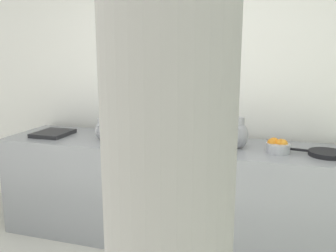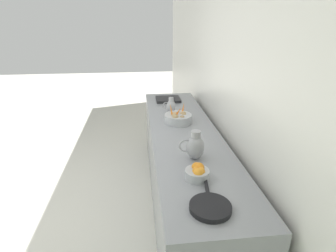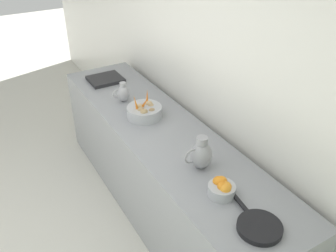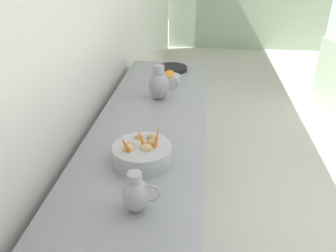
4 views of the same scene
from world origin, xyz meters
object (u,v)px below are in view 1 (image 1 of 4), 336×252
object	(u,v)px
metal_pitcher_short	(101,130)
skillet_on_counter	(326,153)
support_column	(169,126)
orange_bowl	(278,146)
vegetable_colander	(141,135)
metal_pitcher_tall	(239,134)

from	to	relation	value
metal_pitcher_short	skillet_on_counter	size ratio (longest dim) A/B	0.44
support_column	orange_bowl	bearing A→B (deg)	173.38
vegetable_colander	orange_bowl	bearing A→B (deg)	88.87
vegetable_colander	skillet_on_counter	bearing A→B (deg)	89.38
orange_bowl	metal_pitcher_tall	world-z (taller)	metal_pitcher_tall
metal_pitcher_short	support_column	world-z (taller)	support_column
vegetable_colander	metal_pitcher_tall	distance (m)	0.84
orange_bowl	vegetable_colander	bearing A→B (deg)	-91.13
vegetable_colander	support_column	xyz separation A→B (m)	(2.15, 0.89, 0.55)
orange_bowl	metal_pitcher_short	size ratio (longest dim) A/B	0.93
skillet_on_counter	vegetable_colander	bearing A→B (deg)	-90.62
vegetable_colander	metal_pitcher_short	size ratio (longest dim) A/B	1.60
orange_bowl	metal_pitcher_tall	xyz separation A→B (m)	(-0.04, -0.30, 0.06)
skillet_on_counter	orange_bowl	bearing A→B (deg)	-88.93
orange_bowl	support_column	distance (m)	2.21
metal_pitcher_short	metal_pitcher_tall	bearing A→B (deg)	92.64
metal_pitcher_short	support_column	size ratio (longest dim) A/B	0.06
orange_bowl	metal_pitcher_short	distance (m)	1.50
vegetable_colander	orange_bowl	world-z (taller)	vegetable_colander
support_column	skillet_on_counter	bearing A→B (deg)	164.45
skillet_on_counter	support_column	size ratio (longest dim) A/B	0.15
support_column	metal_pitcher_tall	bearing A→B (deg)	-178.54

